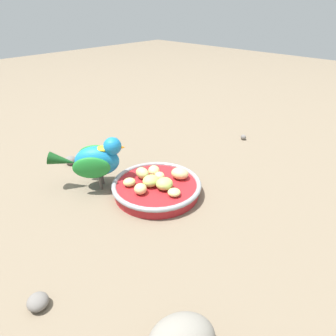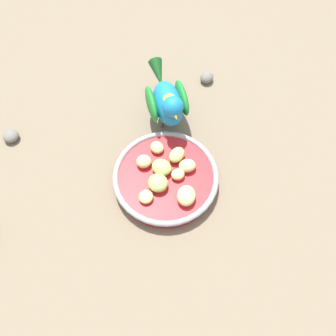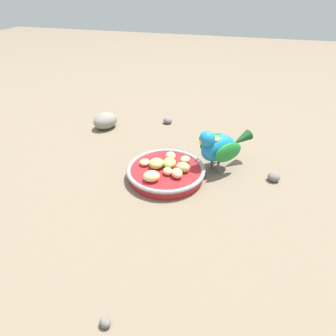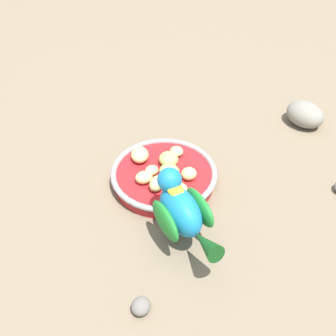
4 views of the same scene
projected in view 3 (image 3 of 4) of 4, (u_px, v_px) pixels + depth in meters
The scene contains 16 objects.
ground_plane at pixel (161, 171), 0.78m from camera, with size 4.00×4.00×0.00m, color #756651.
feeding_bowl at pixel (166, 172), 0.75m from camera, with size 0.19×0.19×0.03m.
apple_piece_0 at pixel (156, 163), 0.74m from camera, with size 0.04×0.04×0.03m, color #B2CC66.
apple_piece_1 at pixel (168, 171), 0.72m from camera, with size 0.02×0.02×0.02m, color #E5C67F.
apple_piece_2 at pixel (169, 163), 0.74m from camera, with size 0.04×0.03×0.02m, color #B2CC66.
apple_piece_3 at pixel (171, 156), 0.77m from camera, with size 0.03×0.03×0.02m, color #E5C67F.
apple_piece_4 at pixel (183, 167), 0.73m from camera, with size 0.03×0.02×0.02m, color #C6D17A.
apple_piece_5 at pixel (151, 176), 0.70m from camera, with size 0.04×0.03×0.02m, color #E5C67F.
apple_piece_6 at pixel (145, 162), 0.76m from camera, with size 0.03×0.03×0.02m, color #C6D17A.
apple_piece_7 at pixel (185, 160), 0.76m from camera, with size 0.03×0.02×0.02m, color #C6D17A.
apple_piece_8 at pixel (177, 173), 0.71m from camera, with size 0.03×0.03×0.02m, color #E5C67F.
parrot at pixel (219, 146), 0.75m from camera, with size 0.14×0.14×0.12m.
rock_large at pixel (105, 121), 0.98m from camera, with size 0.08×0.06×0.05m, color gray.
pebble_0 at pixel (168, 120), 1.02m from camera, with size 0.03×0.03×0.02m, color slate.
pebble_1 at pixel (105, 323), 0.43m from camera, with size 0.02×0.01×0.02m, color slate.
pebble_2 at pixel (274, 177), 0.74m from camera, with size 0.03×0.03×0.02m, color slate.
Camera 3 is at (-0.62, -0.19, 0.43)m, focal length 32.27 mm.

